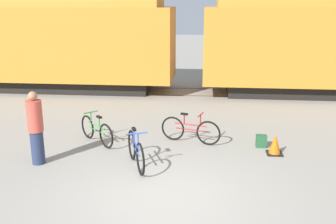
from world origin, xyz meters
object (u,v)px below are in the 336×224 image
bicycle_blue (136,151)px  backpack (261,141)px  bicycle_green (97,131)px  person_in_red (36,128)px  bicycle_maroon (190,130)px  traffic_cone (275,145)px  freight_train (189,32)px

bicycle_blue → backpack: size_ratio=4.73×
bicycle_blue → backpack: bearing=27.2°
bicycle_green → bicycle_blue: 2.05m
person_in_red → backpack: (5.58, 1.67, -0.73)m
bicycle_maroon → bicycle_blue: size_ratio=1.05×
person_in_red → traffic_cone: bearing=29.1°
freight_train → traffic_cone: freight_train is taller
bicycle_green → traffic_cone: bearing=-4.4°
bicycle_blue → traffic_cone: bicycle_blue is taller
person_in_red → bicycle_green: bearing=74.0°
bicycle_green → bicycle_maroon: bicycle_maroon is taller
bicycle_blue → bicycle_green: bearing=132.5°
backpack → bicycle_green: bearing=-178.6°
bicycle_blue → backpack: bicycle_blue is taller
freight_train → bicycle_maroon: 6.76m
bicycle_green → traffic_cone: (4.83, -0.37, -0.11)m
bicycle_maroon → backpack: size_ratio=4.96×
freight_train → traffic_cone: bearing=-69.6°
bicycle_maroon → bicycle_blue: bearing=-124.2°
freight_train → bicycle_green: 7.37m
backpack → traffic_cone: 0.57m
person_in_red → backpack: bearing=34.3°
bicycle_green → bicycle_maroon: bearing=6.3°
freight_train → backpack: bearing=-70.4°
bicycle_blue → bicycle_maroon: bearing=55.8°
bicycle_maroon → traffic_cone: size_ratio=3.07×
bicycle_maroon → traffic_cone: 2.32m
bicycle_maroon → person_in_red: (-3.64, -1.84, 0.54)m
freight_train → bicycle_blue: 8.50m
bicycle_green → traffic_cone: size_ratio=2.28×
bicycle_blue → freight_train: bearing=84.2°
backpack → traffic_cone: traffic_cone is taller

